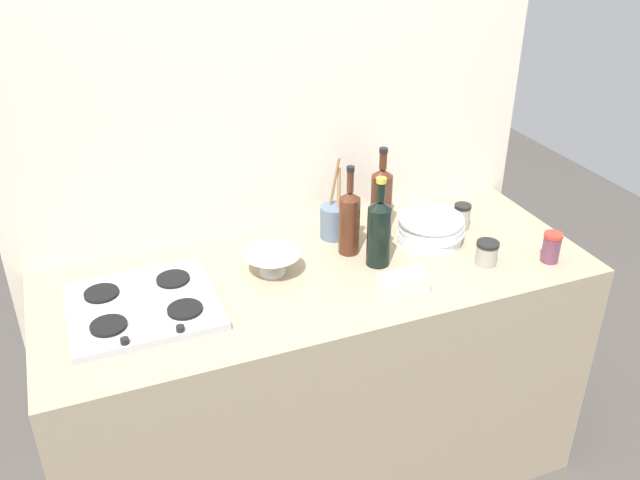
{
  "coord_description": "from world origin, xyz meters",
  "views": [
    {
      "loc": [
        -0.71,
        -1.76,
        2.08
      ],
      "look_at": [
        0.0,
        0.0,
        1.02
      ],
      "focal_mm": 38.48,
      "sensor_mm": 36.0,
      "label": 1
    }
  ],
  "objects_px": {
    "butter_dish": "(403,283)",
    "wine_bottle_mid_left": "(381,197)",
    "wine_bottle_leftmost": "(379,231)",
    "condiment_jar_rear": "(462,216)",
    "wine_bottle_mid_right": "(349,221)",
    "condiment_jar_spare": "(551,247)",
    "utensil_crock": "(334,221)",
    "stovetop_hob": "(143,305)",
    "mixing_bowl": "(272,262)",
    "plate_stack": "(430,229)",
    "condiment_jar_front": "(487,253)"
  },
  "relations": [
    {
      "from": "butter_dish",
      "to": "wine_bottle_mid_left",
      "type": "bearing_deg",
      "value": 73.41
    },
    {
      "from": "wine_bottle_leftmost",
      "to": "condiment_jar_rear",
      "type": "distance_m",
      "value": 0.41
    },
    {
      "from": "wine_bottle_leftmost",
      "to": "wine_bottle_mid_right",
      "type": "relative_size",
      "value": 0.98
    },
    {
      "from": "wine_bottle_mid_left",
      "to": "condiment_jar_spare",
      "type": "height_order",
      "value": "wine_bottle_mid_left"
    },
    {
      "from": "utensil_crock",
      "to": "wine_bottle_leftmost",
      "type": "bearing_deg",
      "value": -74.22
    },
    {
      "from": "stovetop_hob",
      "to": "condiment_jar_rear",
      "type": "distance_m",
      "value": 1.16
    },
    {
      "from": "condiment_jar_spare",
      "to": "wine_bottle_leftmost",
      "type": "bearing_deg",
      "value": 159.85
    },
    {
      "from": "wine_bottle_leftmost",
      "to": "mixing_bowl",
      "type": "relative_size",
      "value": 1.63
    },
    {
      "from": "utensil_crock",
      "to": "plate_stack",
      "type": "bearing_deg",
      "value": -26.77
    },
    {
      "from": "wine_bottle_leftmost",
      "to": "condiment_jar_spare",
      "type": "xyz_separation_m",
      "value": [
        0.54,
        -0.2,
        -0.07
      ]
    },
    {
      "from": "butter_dish",
      "to": "condiment_jar_rear",
      "type": "height_order",
      "value": "condiment_jar_rear"
    },
    {
      "from": "stovetop_hob",
      "to": "condiment_jar_front",
      "type": "relative_size",
      "value": 5.36
    },
    {
      "from": "condiment_jar_front",
      "to": "utensil_crock",
      "type": "bearing_deg",
      "value": 137.83
    },
    {
      "from": "condiment_jar_rear",
      "to": "condiment_jar_spare",
      "type": "relative_size",
      "value": 0.91
    },
    {
      "from": "wine_bottle_mid_right",
      "to": "stovetop_hob",
      "type": "bearing_deg",
      "value": -173.06
    },
    {
      "from": "stovetop_hob",
      "to": "butter_dish",
      "type": "xyz_separation_m",
      "value": [
        0.77,
        -0.2,
        0.02
      ]
    },
    {
      "from": "stovetop_hob",
      "to": "wine_bottle_mid_left",
      "type": "distance_m",
      "value": 0.92
    },
    {
      "from": "condiment_jar_rear",
      "to": "mixing_bowl",
      "type": "bearing_deg",
      "value": -176.94
    },
    {
      "from": "wine_bottle_leftmost",
      "to": "condiment_jar_rear",
      "type": "xyz_separation_m",
      "value": [
        0.39,
        0.11,
        -0.08
      ]
    },
    {
      "from": "wine_bottle_mid_left",
      "to": "utensil_crock",
      "type": "bearing_deg",
      "value": -179.57
    },
    {
      "from": "wine_bottle_mid_right",
      "to": "mixing_bowl",
      "type": "xyz_separation_m",
      "value": [
        -0.29,
        -0.03,
        -0.08
      ]
    },
    {
      "from": "wine_bottle_leftmost",
      "to": "wine_bottle_mid_left",
      "type": "relative_size",
      "value": 1.01
    },
    {
      "from": "mixing_bowl",
      "to": "condiment_jar_front",
      "type": "relative_size",
      "value": 2.34
    },
    {
      "from": "condiment_jar_spare",
      "to": "mixing_bowl",
      "type": "bearing_deg",
      "value": 162.91
    },
    {
      "from": "mixing_bowl",
      "to": "stovetop_hob",
      "type": "bearing_deg",
      "value": -172.83
    },
    {
      "from": "plate_stack",
      "to": "wine_bottle_mid_left",
      "type": "height_order",
      "value": "wine_bottle_mid_left"
    },
    {
      "from": "wine_bottle_mid_right",
      "to": "condiment_jar_front",
      "type": "height_order",
      "value": "wine_bottle_mid_right"
    },
    {
      "from": "mixing_bowl",
      "to": "condiment_jar_front",
      "type": "bearing_deg",
      "value": -17.09
    },
    {
      "from": "mixing_bowl",
      "to": "butter_dish",
      "type": "distance_m",
      "value": 0.43
    },
    {
      "from": "stovetop_hob",
      "to": "utensil_crock",
      "type": "bearing_deg",
      "value": 16.23
    },
    {
      "from": "plate_stack",
      "to": "condiment_jar_front",
      "type": "xyz_separation_m",
      "value": [
        0.09,
        -0.21,
        -0.01
      ]
    },
    {
      "from": "wine_bottle_mid_right",
      "to": "condiment_jar_spare",
      "type": "distance_m",
      "value": 0.68
    },
    {
      "from": "butter_dish",
      "to": "condiment_jar_front",
      "type": "height_order",
      "value": "condiment_jar_front"
    },
    {
      "from": "mixing_bowl",
      "to": "wine_bottle_leftmost",
      "type": "bearing_deg",
      "value": -12.06
    },
    {
      "from": "wine_bottle_leftmost",
      "to": "wine_bottle_mid_right",
      "type": "distance_m",
      "value": 0.12
    },
    {
      "from": "stovetop_hob",
      "to": "condiment_jar_spare",
      "type": "relative_size",
      "value": 4.2
    },
    {
      "from": "plate_stack",
      "to": "condiment_jar_spare",
      "type": "relative_size",
      "value": 2.27
    },
    {
      "from": "wine_bottle_mid_right",
      "to": "butter_dish",
      "type": "bearing_deg",
      "value": -78.89
    },
    {
      "from": "butter_dish",
      "to": "utensil_crock",
      "type": "distance_m",
      "value": 0.41
    },
    {
      "from": "wine_bottle_mid_left",
      "to": "utensil_crock",
      "type": "height_order",
      "value": "wine_bottle_mid_left"
    },
    {
      "from": "wine_bottle_mid_left",
      "to": "butter_dish",
      "type": "relative_size",
      "value": 2.09
    },
    {
      "from": "plate_stack",
      "to": "mixing_bowl",
      "type": "xyz_separation_m",
      "value": [
        -0.58,
        0.0,
        -0.01
      ]
    },
    {
      "from": "wine_bottle_mid_left",
      "to": "butter_dish",
      "type": "bearing_deg",
      "value": -106.59
    },
    {
      "from": "wine_bottle_leftmost",
      "to": "condiment_jar_spare",
      "type": "bearing_deg",
      "value": -20.15
    },
    {
      "from": "stovetop_hob",
      "to": "utensil_crock",
      "type": "xyz_separation_m",
      "value": [
        0.7,
        0.2,
        0.05
      ]
    },
    {
      "from": "wine_bottle_mid_left",
      "to": "wine_bottle_mid_right",
      "type": "xyz_separation_m",
      "value": [
        -0.18,
        -0.12,
        -0.0
      ]
    },
    {
      "from": "stovetop_hob",
      "to": "wine_bottle_leftmost",
      "type": "height_order",
      "value": "wine_bottle_leftmost"
    },
    {
      "from": "wine_bottle_mid_right",
      "to": "condiment_jar_rear",
      "type": "xyz_separation_m",
      "value": [
        0.45,
        0.01,
        -0.07
      ]
    },
    {
      "from": "wine_bottle_mid_left",
      "to": "utensil_crock",
      "type": "distance_m",
      "value": 0.19
    },
    {
      "from": "butter_dish",
      "to": "condiment_jar_spare",
      "type": "xyz_separation_m",
      "value": [
        0.54,
        -0.02,
        0.02
      ]
    }
  ]
}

